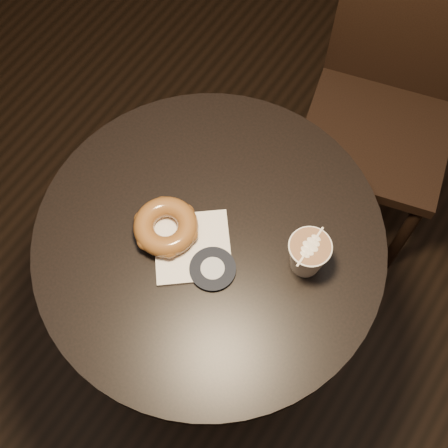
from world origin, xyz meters
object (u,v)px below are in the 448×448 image
object	(u,v)px
chair	(393,85)
pastry_bag	(192,247)
doughnut	(166,227)
latte_cup	(308,255)
cafe_table	(211,274)

from	to	relation	value
chair	pastry_bag	xyz separation A→B (m)	(-0.11, -0.74, 0.21)
doughnut	latte_cup	distance (m)	0.28
pastry_bag	latte_cup	bearing A→B (deg)	-14.35
chair	doughnut	distance (m)	0.79
cafe_table	doughnut	size ratio (longest dim) A/B	5.92
cafe_table	chair	world-z (taller)	chair
chair	pastry_bag	bearing A→B (deg)	-113.74
chair	cafe_table	bearing A→B (deg)	-112.86
chair	latte_cup	xyz separation A→B (m)	(0.09, -0.64, 0.25)
pastry_bag	latte_cup	world-z (taller)	latte_cup
latte_cup	doughnut	bearing A→B (deg)	-159.70
pastry_bag	latte_cup	distance (m)	0.22
chair	latte_cup	world-z (taller)	chair
doughnut	latte_cup	size ratio (longest dim) A/B	1.40
cafe_table	chair	size ratio (longest dim) A/B	0.77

